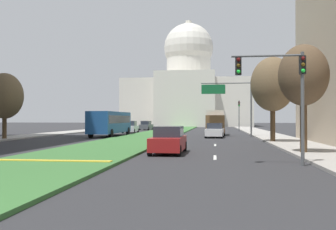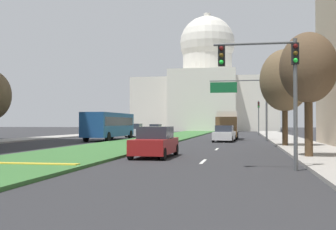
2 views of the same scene
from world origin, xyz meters
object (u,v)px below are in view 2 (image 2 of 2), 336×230
object	(u,v)px
traffic_light_near_right	(273,74)
city_bus	(109,124)
traffic_light_far_right	(259,113)
sedan_far_horizon	(156,129)
street_tree_right_near	(308,69)
sedan_lead_stopped	(155,143)
overhead_guide_sign	(244,96)
capitol_building	(207,91)
sedan_midblock	(224,134)
box_truck_delivery	(227,125)
sedan_distant	(135,131)
street_tree_right_mid	(285,81)

from	to	relation	value
traffic_light_near_right	city_bus	size ratio (longest dim) A/B	0.47
traffic_light_far_right	sedan_far_horizon	bearing A→B (deg)	162.90
street_tree_right_near	sedan_lead_stopped	size ratio (longest dim) A/B	1.43
overhead_guide_sign	sedan_lead_stopped	bearing A→B (deg)	-102.34
capitol_building	sedan_midblock	xyz separation A→B (m)	(7.66, -66.32, -9.30)
street_tree_right_near	traffic_light_near_right	bearing A→B (deg)	-110.63
traffic_light_near_right	box_truck_delivery	distance (m)	32.04
traffic_light_far_right	street_tree_right_near	distance (m)	41.66
capitol_building	sedan_lead_stopped	bearing A→B (deg)	-86.78
sedan_far_horizon	sedan_midblock	bearing A→B (deg)	-64.65
overhead_guide_sign	sedan_lead_stopped	distance (m)	22.68
traffic_light_far_right	sedan_lead_stopped	size ratio (longest dim) A/B	1.13
sedan_distant	sedan_far_horizon	distance (m)	14.82
traffic_light_far_right	sedan_distant	xyz separation A→B (m)	(-16.47, -9.65, -2.48)
sedan_far_horizon	city_bus	distance (m)	25.58
overhead_guide_sign	sedan_far_horizon	distance (m)	29.40
sedan_lead_stopped	street_tree_right_mid	bearing A→B (deg)	54.33
city_bus	sedan_far_horizon	bearing A→B (deg)	90.65
overhead_guide_sign	street_tree_right_near	world-z (taller)	street_tree_right_near
street_tree_right_near	sedan_far_horizon	bearing A→B (deg)	111.16
sedan_distant	city_bus	size ratio (longest dim) A/B	0.42
sedan_distant	sedan_far_horizon	bearing A→B (deg)	91.37
box_truck_delivery	street_tree_right_near	bearing A→B (deg)	-78.60
capitol_building	sedan_distant	xyz separation A→B (m)	(-4.79, -54.12, -9.24)
sedan_lead_stopped	capitol_building	bearing A→B (deg)	93.22
street_tree_right_near	sedan_far_horizon	distance (m)	50.32
overhead_guide_sign	sedan_lead_stopped	world-z (taller)	overhead_guide_sign
overhead_guide_sign	sedan_distant	bearing A→B (deg)	144.44
traffic_light_far_right	street_tree_right_mid	distance (m)	30.86
sedan_midblock	box_truck_delivery	distance (m)	6.45
traffic_light_far_right	capitol_building	bearing A→B (deg)	104.71
capitol_building	sedan_lead_stopped	xyz separation A→B (m)	(4.85, -86.25, -9.29)
city_bus	traffic_light_near_right	bearing A→B (deg)	-59.74
traffic_light_near_right	sedan_midblock	size ratio (longest dim) A/B	1.11
street_tree_right_near	sedan_distant	size ratio (longest dim) A/B	1.44
traffic_light_near_right	street_tree_right_mid	size ratio (longest dim) A/B	0.69
overhead_guide_sign	traffic_light_near_right	bearing A→B (deg)	-87.48
capitol_building	sedan_midblock	distance (m)	67.41
sedan_far_horizon	street_tree_right_mid	bearing A→B (deg)	-63.56
sedan_lead_stopped	sedan_far_horizon	distance (m)	48.00
sedan_distant	sedan_far_horizon	xyz separation A→B (m)	(-0.35, 14.82, -0.04)
capitol_building	street_tree_right_near	world-z (taller)	capitol_building
sedan_distant	box_truck_delivery	bearing A→B (deg)	-24.98
overhead_guide_sign	street_tree_right_near	distance (m)	21.92
box_truck_delivery	capitol_building	bearing A→B (deg)	97.31
sedan_distant	traffic_light_near_right	bearing A→B (deg)	-67.45
sedan_distant	box_truck_delivery	world-z (taller)	box_truck_delivery
sedan_lead_stopped	sedan_midblock	bearing A→B (deg)	81.99
street_tree_right_near	sedan_lead_stopped	distance (m)	9.00
street_tree_right_mid	sedan_midblock	size ratio (longest dim) A/B	1.62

